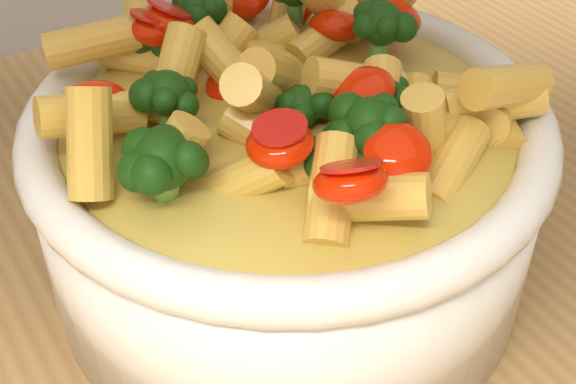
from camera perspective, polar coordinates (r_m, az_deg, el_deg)
serving_bowl at (r=0.44m, az=0.00°, el=0.15°), size 0.27×0.27×0.12m
pasta_salad at (r=0.39m, az=0.00°, el=8.33°), size 0.21×0.21×0.05m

